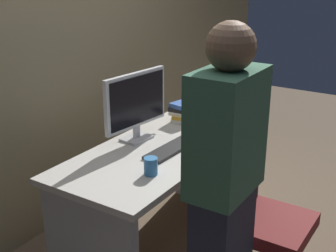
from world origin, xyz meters
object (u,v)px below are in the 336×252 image
Objects in this scene: cup_near_keyboard at (151,166)px; keyboard at (171,149)px; book_stack at (182,112)px; cell_phone at (223,127)px; desk at (162,178)px; monitor at (136,103)px; person_at_desk at (224,192)px; mouse at (194,134)px; office_chair at (260,227)px.

keyboard is at bearing 14.14° from cup_near_keyboard.
book_stack reaches higher than cell_phone.
monitor is at bearing 86.19° from desk.
cup_near_keyboard is (0.13, 0.51, -0.05)m from person_at_desk.
cup_near_keyboard reaches higher than desk.
book_stack is (0.51, 0.22, 0.07)m from keyboard.
mouse is (0.77, 0.60, -0.08)m from person_at_desk.
cell_phone is at bearing -6.67° from keyboard.
book_stack is (0.49, 0.14, 0.30)m from desk.
book_stack is at bearing 57.45° from office_chair.
mouse is (0.25, -0.29, -0.24)m from monitor.
monitor is at bearing 59.93° from person_at_desk.
book_stack is (0.99, 0.83, -0.02)m from person_at_desk.
cup_near_keyboard is at bearing -154.83° from desk.
monitor reaches higher than desk.
cell_phone is at bearing -0.08° from cup_near_keyboard.
keyboard is at bearing -96.97° from monitor.
monitor is 5.39× the size of cup_near_keyboard.
desk is 0.25m from keyboard.
person_at_desk is 3.81× the size of keyboard.
monitor is 3.75× the size of cell_phone.
cup_near_keyboard is at bearing -172.17° from mouse.
desk is 0.61m from cell_phone.
book_stack reaches higher than desk.
office_chair is 2.19× the size of keyboard.
desk is 0.37m from mouse.
desk is at bearing 25.17° from cup_near_keyboard.
desk is 0.52m from monitor.
cup_near_keyboard reaches higher than keyboard.
office_chair reaches higher than desk.
person_at_desk is 11.38× the size of cell_phone.
cup_near_keyboard is 0.70× the size of cell_phone.
desk is 15.53× the size of mouse.
book_stack is at bearing 90.75° from cell_phone.
desk is 2.88× the size of monitor.
monitor is (0.08, 0.93, 0.57)m from office_chair.
book_stack is at bearing 45.39° from mouse.
monitor is 0.51m from book_stack.
cell_phone is (0.05, -0.31, -0.07)m from book_stack.
mouse is at bearing -49.63° from monitor.
cup_near_keyboard is at bearing 75.43° from person_at_desk.
office_chair is (-0.07, -0.73, -0.09)m from desk.
office_chair is 0.88m from cell_phone.
person_at_desk reaches higher than desk.
person_at_desk reaches higher than cell_phone.
keyboard is 2.23× the size of book_stack.
office_chair reaches higher than cell_phone.
office_chair is at bearing -4.77° from person_at_desk.
cell_phone reaches higher than desk.
monitor is at bearing 134.96° from cell_phone.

